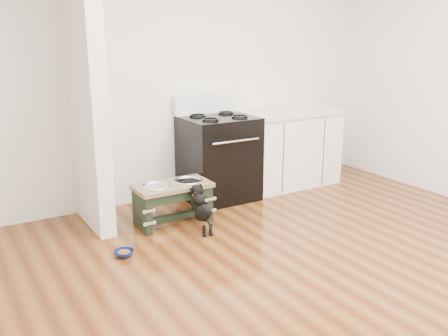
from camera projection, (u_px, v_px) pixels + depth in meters
ground at (336, 284)px, 3.72m from camera, size 5.00×5.00×0.00m
room_shell at (351, 63)px, 3.28m from camera, size 5.00×5.00×5.00m
partition_wall at (86, 85)px, 4.50m from camera, size 0.15×0.80×2.70m
oven_range at (219, 157)px, 5.49m from camera, size 0.76×0.69×1.14m
cabinet_run at (288, 148)px, 6.00m from camera, size 1.24×0.64×0.91m
dog_feeder at (173, 195)px, 4.81m from camera, size 0.73×0.39×0.42m
puppy at (201, 207)px, 4.61m from camera, size 0.13×0.38×0.45m
floor_bowl at (124, 253)px, 4.17m from camera, size 0.22×0.22×0.05m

